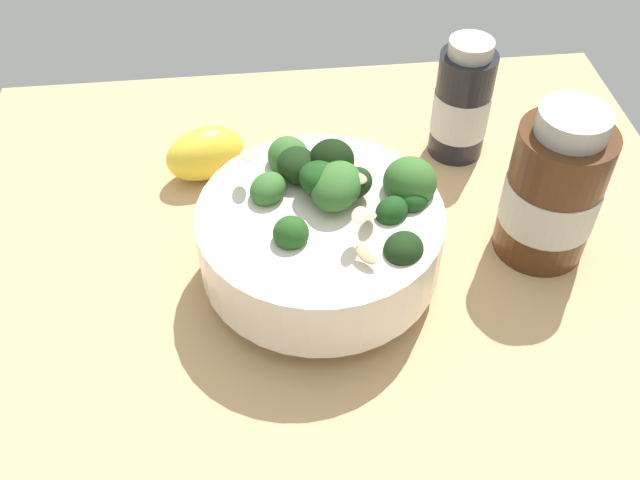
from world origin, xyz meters
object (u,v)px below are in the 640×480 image
bottle_tall (553,191)px  bottle_short (462,104)px  bowl_of_broccoli (323,231)px  lemon_wedge (205,153)px

bottle_tall → bottle_short: 13.14cm
bowl_of_broccoli → lemon_wedge: bowl_of_broccoli is taller
bowl_of_broccoli → bottle_short: bottle_short is taller
bowl_of_broccoli → lemon_wedge: (-12.75, -8.77, -2.33)cm
lemon_wedge → bottle_short: bearing=92.6°
bowl_of_broccoli → bottle_tall: size_ratio=1.39×
lemon_wedge → bottle_short: (-1.03, 22.41, 2.66)cm
lemon_wedge → bowl_of_broccoli: bearing=34.5°
bottle_short → bowl_of_broccoli: bearing=-44.7°
bowl_of_broccoli → bottle_short: size_ratio=1.61×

